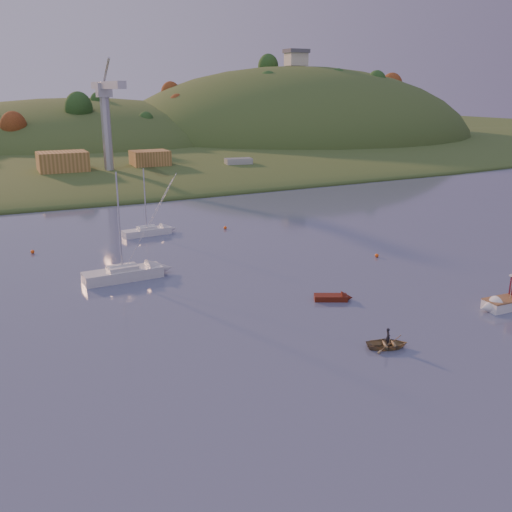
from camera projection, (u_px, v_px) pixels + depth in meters
name	position (u px, v px, depth m)	size (l,w,h in m)	color
far_shore	(46.00, 143.00, 229.14)	(620.00, 220.00, 1.50)	#2F471C
shore_slope	(72.00, 161.00, 173.08)	(640.00, 150.00, 7.00)	#2F471C
hill_center	(80.00, 147.00, 216.09)	(140.00, 120.00, 36.00)	#2F471C
hill_right	(295.00, 141.00, 238.85)	(150.00, 130.00, 60.00)	#2F471C
hilltop_house	(296.00, 57.00, 229.43)	(9.00, 7.00, 6.45)	beige
hillside_trees	(62.00, 155.00, 190.33)	(280.00, 50.00, 32.00)	#224619
wharf	(121.00, 175.00, 137.75)	(42.00, 16.00, 2.40)	slate
shed_west	(63.00, 162.00, 132.14)	(11.00, 8.00, 4.80)	olive
shed_east	(150.00, 159.00, 141.93)	(9.00, 7.00, 4.00)	olive
dock_crane	(107.00, 107.00, 128.87)	(3.20, 28.00, 20.30)	#B7B7BC
fishing_boat	(507.00, 300.00, 56.91)	(6.64, 2.25, 4.20)	silver
sailboat_near	(147.00, 231.00, 85.53)	(7.40, 2.90, 10.01)	silver
sailboat_far	(123.00, 273.00, 65.54)	(9.08, 3.11, 12.44)	silver
canoe	(387.00, 344.00, 48.32)	(2.52, 3.52, 0.73)	olive
paddler	(388.00, 340.00, 48.20)	(0.57, 0.38, 1.57)	black
red_tender	(338.00, 298.00, 59.30)	(4.20, 3.00, 1.37)	#53180B
work_vessel	(239.00, 168.00, 146.60)	(16.44, 7.70, 4.07)	slate
buoy_1	(377.00, 255.00, 74.38)	(0.50, 0.50, 0.50)	#FF530D
buoy_3	(32.00, 252.00, 76.12)	(0.50, 0.50, 0.50)	#FF530D
buoy_4	(225.00, 228.00, 89.29)	(0.50, 0.50, 0.50)	#FF530D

